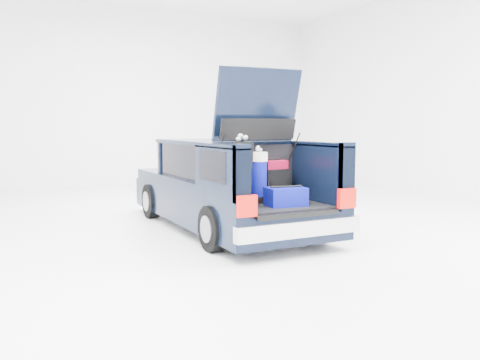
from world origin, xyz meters
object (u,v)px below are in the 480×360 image
blue_duffel (286,197)px  car (224,187)px  red_suitcase (274,180)px  blue_golf_bag (259,177)px  black_golf_bag (242,175)px

blue_duffel → car: bearing=99.1°
red_suitcase → blue_duffel: size_ratio=1.10×
red_suitcase → blue_golf_bag: size_ratio=0.75×
black_golf_bag → blue_duffel: black_golf_bag is taller
blue_golf_bag → blue_duffel: 0.52m
red_suitcase → blue_duffel: 0.64m
car → blue_duffel: 1.80m
black_golf_bag → blue_golf_bag: (0.41, 0.29, -0.07)m
black_golf_bag → blue_golf_bag: bearing=42.3°
car → blue_golf_bag: car is taller
black_golf_bag → blue_golf_bag: black_golf_bag is taller
car → blue_golf_bag: size_ratio=5.84×
red_suitcase → blue_duffel: (-0.16, -0.60, -0.16)m
car → black_golf_bag: 1.78m
car → blue_duffel: (0.09, -1.80, 0.05)m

